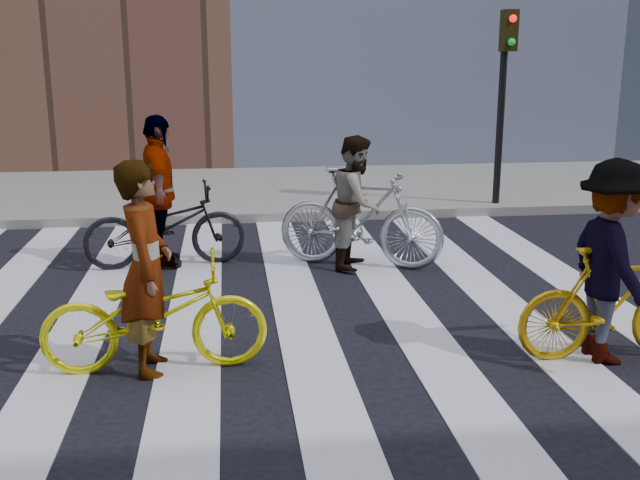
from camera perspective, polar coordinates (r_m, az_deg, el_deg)
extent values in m
plane|color=black|center=(7.24, -5.37, -7.43)|extent=(100.00, 100.00, 0.00)
cube|color=gray|center=(14.47, -6.39, 3.72)|extent=(100.00, 5.00, 0.15)
cube|color=silver|center=(7.39, -18.38, -7.62)|extent=(0.55, 10.00, 0.01)
cube|color=silver|center=(7.25, -9.76, -7.51)|extent=(0.55, 10.00, 0.01)
cube|color=silver|center=(7.28, -1.01, -7.22)|extent=(0.55, 10.00, 0.01)
cube|color=silver|center=(7.47, 7.48, -6.78)|extent=(0.55, 10.00, 0.01)
cube|color=silver|center=(7.81, 15.36, -6.23)|extent=(0.55, 10.00, 0.01)
cube|color=silver|center=(8.28, 22.45, -5.64)|extent=(0.55, 10.00, 0.01)
cylinder|color=black|center=(13.02, 13.59, 9.05)|extent=(0.12, 0.12, 3.20)
cube|color=black|center=(12.84, 14.20, 15.21)|extent=(0.22, 0.28, 0.65)
sphere|color=red|center=(12.71, 14.50, 16.03)|extent=(0.12, 0.12, 0.12)
sphere|color=#0CCC26|center=(12.70, 14.40, 14.40)|extent=(0.12, 0.12, 0.12)
imported|color=#F0EB0D|center=(6.50, -12.50, -5.58)|extent=(1.91, 0.72, 1.00)
imported|color=#ABADB5|center=(9.43, 3.12, 1.70)|extent=(2.17, 1.34, 1.26)
imported|color=#CC960B|center=(7.06, 21.44, -4.52)|extent=(1.72, 0.50, 1.03)
imported|color=black|center=(9.64, -11.73, 1.07)|extent=(2.09, 0.96, 1.06)
imported|color=slate|center=(6.38, -13.14, -2.11)|extent=(0.45, 0.68, 1.82)
imported|color=slate|center=(9.38, 2.84, 2.90)|extent=(0.89, 0.99, 1.67)
imported|color=slate|center=(6.93, 21.35, -1.58)|extent=(0.68, 1.16, 1.79)
imported|color=slate|center=(9.56, -12.16, 3.57)|extent=(0.61, 1.18, 1.92)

